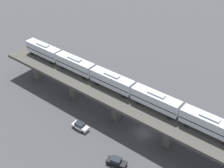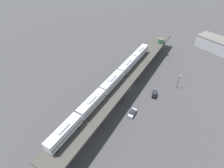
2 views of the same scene
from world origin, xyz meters
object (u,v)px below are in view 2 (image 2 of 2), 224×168
(delivery_truck, at_px, (141,57))
(warehouse_building, at_px, (223,47))
(signal_hut, at_px, (161,40))
(street_car_silver, at_px, (132,113))
(subway_train, at_px, (112,82))
(street_car_black, at_px, (155,94))
(street_lamp, at_px, (179,81))

(delivery_truck, height_order, warehouse_building, warehouse_building)
(signal_hut, distance_m, delivery_truck, 14.02)
(street_car_silver, height_order, warehouse_building, warehouse_building)
(subway_train, distance_m, street_car_black, 20.03)
(street_car_black, bearing_deg, delivery_truck, 143.24)
(signal_hut, distance_m, warehouse_building, 37.15)
(street_lamp, bearing_deg, warehouse_building, 91.43)
(delivery_truck, relative_size, street_lamp, 1.05)
(delivery_truck, bearing_deg, warehouse_building, 58.88)
(street_car_black, distance_m, street_lamp, 11.98)
(subway_train, height_order, delivery_truck, subway_train)
(subway_train, xyz_separation_m, signal_hut, (-10.00, 43.57, -0.74))
(street_lamp, bearing_deg, delivery_truck, 167.32)
(street_car_silver, xyz_separation_m, delivery_truck, (-23.61, 31.16, 0.82))
(signal_hut, xyz_separation_m, street_car_silver, (20.11, -42.48, -8.32))
(signal_hut, bearing_deg, street_car_silver, -64.67)
(signal_hut, bearing_deg, delivery_truck, -107.18)
(signal_hut, height_order, street_car_black, signal_hut)
(signal_hut, height_order, street_lamp, signal_hut)
(street_lamp, bearing_deg, street_car_black, -107.17)
(street_car_silver, distance_m, street_lamp, 25.62)
(street_car_black, bearing_deg, street_lamp, 72.83)
(subway_train, bearing_deg, warehouse_building, 81.21)
(street_lamp, bearing_deg, subway_train, -115.39)
(warehouse_building, bearing_deg, street_lamp, -88.57)
(signal_hut, height_order, warehouse_building, signal_hut)
(subway_train, height_order, street_car_silver, subway_train)
(subway_train, distance_m, street_lamp, 29.80)
(signal_hut, bearing_deg, subway_train, -77.08)
(delivery_truck, bearing_deg, street_car_silver, -52.85)
(signal_hut, relative_size, street_car_silver, 0.85)
(street_car_black, bearing_deg, warehouse_building, 87.79)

